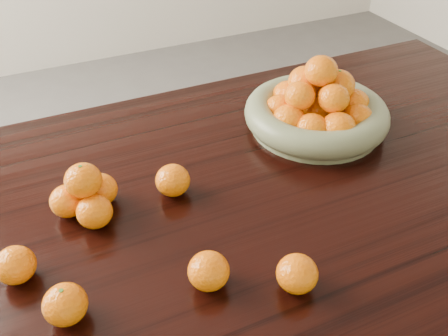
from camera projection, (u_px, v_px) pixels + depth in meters
name	position (u px, v px, depth m)	size (l,w,h in m)	color
dining_table	(228.00, 218.00, 1.19)	(2.00, 1.00, 0.75)	black
fruit_bowl	(317.00, 110.00, 1.31)	(0.38, 0.38, 0.20)	#6E7253
orange_pyramid	(86.00, 195.00, 1.04)	(0.15, 0.14, 0.12)	orange
loose_orange_0	(65.00, 304.00, 0.83)	(0.08, 0.08, 0.07)	orange
loose_orange_1	(209.00, 271.00, 0.89)	(0.08, 0.08, 0.07)	orange
loose_orange_2	(297.00, 274.00, 0.89)	(0.08, 0.08, 0.07)	orange
loose_orange_3	(15.00, 265.00, 0.90)	(0.07, 0.07, 0.07)	orange
loose_orange_4	(173.00, 180.00, 1.10)	(0.08, 0.08, 0.07)	orange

